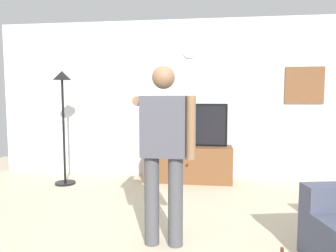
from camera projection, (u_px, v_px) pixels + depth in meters
back_wall at (177, 99)px, 5.46m from camera, size 6.40×0.10×2.70m
tv_stand at (188, 164)px, 5.19m from camera, size 1.43×0.49×0.59m
television at (188, 125)px, 5.17m from camera, size 1.26×0.07×0.70m
wall_clock at (190, 51)px, 5.30m from camera, size 0.25×0.03×0.25m
framed_picture at (304, 85)px, 5.12m from camera, size 0.62×0.04×0.60m
floor_lamp at (63, 104)px, 4.93m from camera, size 0.32×0.32×1.80m
person_standing_nearer_lamp at (164, 145)px, 2.91m from camera, size 0.59×0.78×1.68m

